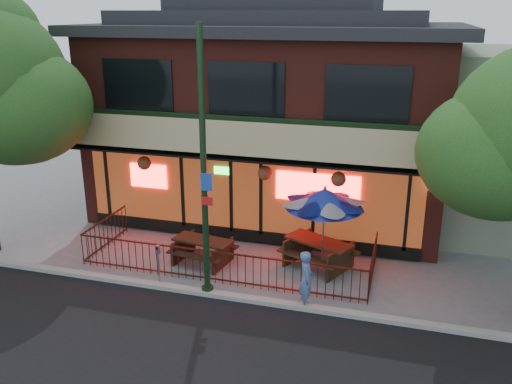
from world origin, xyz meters
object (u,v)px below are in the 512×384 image
Objects in this scene: picnic_table_left at (203,247)px; patio_umbrella at (325,198)px; pedestrian at (306,279)px; parking_meter_near at (158,259)px; street_light at (204,182)px; picnic_table_right at (319,249)px.

picnic_table_left is 3.93m from patio_umbrella.
parking_meter_near is at bearing 75.67° from pedestrian.
street_light reaches higher than parking_meter_near.
picnic_table_left is 0.81× the size of picnic_table_right.
parking_meter_near is at bearing -148.85° from picnic_table_right.
patio_umbrella is (2.70, 2.41, -0.98)m from street_light.
picnic_table_right is at bearing 176.66° from patio_umbrella.
street_light is 4.39m from picnic_table_right.
street_light is at bearing 76.10° from pedestrian.
picnic_table_right is at bearing 11.48° from picnic_table_left.
street_light is at bearing -138.19° from patio_umbrella.
parking_meter_near is at bearing 179.89° from street_light.
street_light is 3.58m from pedestrian.
street_light is 4.51× the size of pedestrian.
pedestrian is at bearing -25.75° from picnic_table_left.
pedestrian is at bearing -90.49° from patio_umbrella.
patio_umbrella is at bearing 41.81° from street_light.
patio_umbrella is at bearing -3.34° from picnic_table_right.
picnic_table_left is 0.77× the size of patio_umbrella.
picnic_table_right is (3.38, 0.69, 0.06)m from picnic_table_left.
street_light is 5.71× the size of parking_meter_near.
picnic_table_left is at bearing 70.55° from parking_meter_near.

